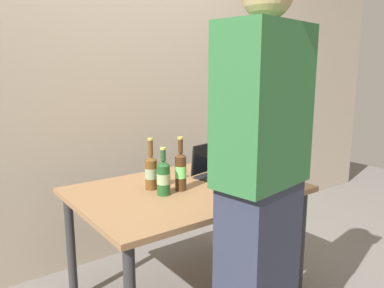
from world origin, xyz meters
TOP-DOWN VIEW (x-y plane):
  - desk at (0.00, 0.00)m, footprint 1.25×0.88m
  - laptop at (0.31, 0.08)m, footprint 0.38×0.32m
  - beer_bottle_dark at (-0.06, -0.02)m, footprint 0.06×0.06m
  - beer_bottle_brown at (-0.17, -0.03)m, footprint 0.07×0.07m
  - beer_bottle_green at (-0.18, 0.09)m, footprint 0.07×0.07m
  - person_figure at (-0.10, -0.66)m, footprint 0.43×0.32m
  - back_wall at (0.00, 0.82)m, footprint 6.00×0.10m

SIDE VIEW (x-z plane):
  - desk at x=0.00m, z-range 0.27..0.98m
  - laptop at x=0.31m, z-range 0.65..0.85m
  - beer_bottle_brown at x=-0.17m, z-range 0.67..0.93m
  - beer_bottle_green at x=-0.18m, z-range 0.66..0.95m
  - beer_bottle_dark at x=-0.06m, z-range 0.67..0.97m
  - person_figure at x=-0.10m, z-range 0.01..1.79m
  - back_wall at x=0.00m, z-range 0.00..2.60m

